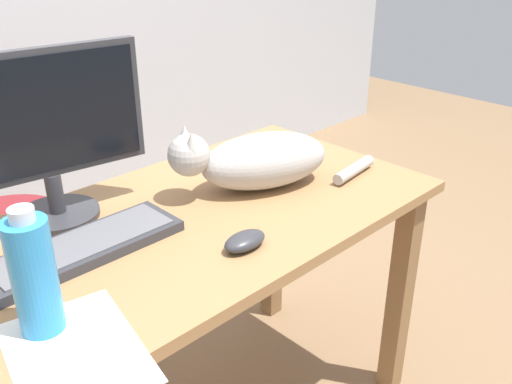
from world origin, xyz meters
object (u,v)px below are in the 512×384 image
monitor (44,131)px  cat (258,160)px  computer_mouse (245,241)px  spray_bottle (34,275)px  keyboard (84,247)px

monitor → cat: monitor is taller
monitor → computer_mouse: (0.23, -0.43, -0.21)m
cat → computer_mouse: cat is taller
monitor → spray_bottle: size_ratio=1.96×
keyboard → spray_bottle: (-0.18, -0.18, 0.10)m
keyboard → spray_bottle: spray_bottle is taller
cat → spray_bottle: size_ratio=2.34×
cat → spray_bottle: bearing=-167.5°
keyboard → cat: size_ratio=0.77×
cat → monitor: bearing=154.9°
computer_mouse → spray_bottle: spray_bottle is taller
keyboard → computer_mouse: bearing=-41.3°
monitor → keyboard: monitor is taller
monitor → keyboard: (-0.04, -0.19, -0.21)m
keyboard → spray_bottle: bearing=-135.3°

